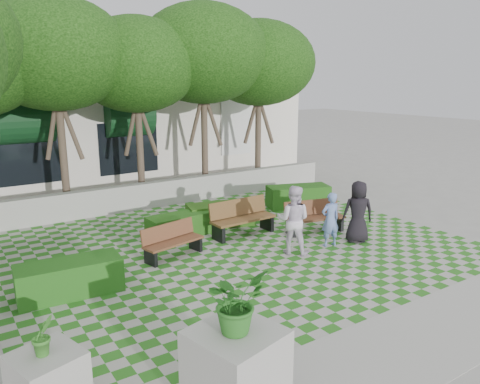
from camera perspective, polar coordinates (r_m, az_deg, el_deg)
ground at (r=12.09m, az=1.97°, el=-8.18°), size 90.00×90.00×0.00m
lawn at (r=12.86m, az=-0.63°, el=-6.78°), size 12.00×12.00×0.00m
sidewalk_south at (r=9.08m, az=20.25°, el=-16.88°), size 16.00×2.00×0.01m
retaining_wall at (r=17.15m, az=-10.12°, el=-0.22°), size 15.00×0.36×0.90m
bench_east at (r=14.21m, az=9.00°, el=-3.04°), size 1.89×1.00×0.95m
bench_mid at (r=13.76m, az=0.24°, el=-3.22°), size 2.01×0.74×1.04m
bench_west at (r=12.23m, az=-8.27°, el=-5.98°), size 1.72×0.89×0.86m
hedge_east at (r=16.91m, az=7.10°, el=-0.53°), size 2.37×1.54×0.77m
hedge_midright at (r=14.64m, az=-2.39°, el=-2.78°), size 2.18×1.25×0.72m
hedge_midleft at (r=13.78m, az=-7.35°, el=-4.05°), size 1.93×0.86×0.66m
hedge_west at (r=10.72m, az=-20.05°, el=-9.84°), size 2.18×1.00×0.74m
planter_front at (r=6.83m, az=-0.49°, el=-18.87°), size 1.36×1.36×2.02m
planter_back at (r=7.42m, az=-22.39°, el=-20.29°), size 1.06×1.06×1.42m
person_blue at (r=13.00m, az=10.95°, el=-3.31°), size 0.61×0.46×1.52m
person_dark at (r=13.48m, az=14.17°, el=-2.35°), size 1.02×0.91×1.75m
person_white at (r=12.28m, az=6.50°, el=-3.39°), size 1.11×1.12×1.83m
tree_row at (r=15.80m, az=-16.91°, el=15.56°), size 17.70×13.40×7.41m
building at (r=24.46m, az=-15.80°, el=8.49°), size 18.00×8.92×5.15m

